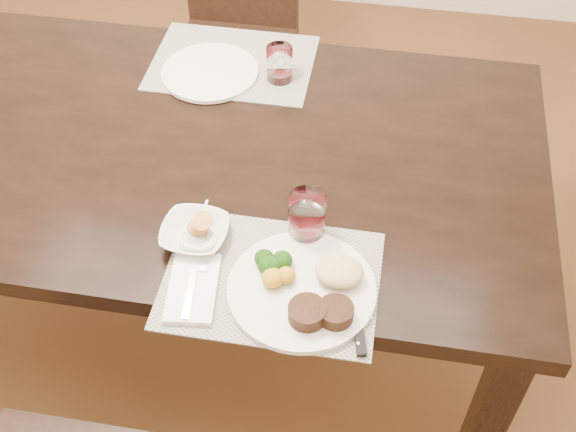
% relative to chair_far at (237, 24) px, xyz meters
% --- Properties ---
extents(ground_plane, '(4.50, 4.50, 0.00)m').
position_rel_chair_far_xyz_m(ground_plane, '(0.00, -0.93, -0.50)').
color(ground_plane, '#4D2B18').
rests_on(ground_plane, ground).
extents(dining_table, '(2.00, 1.00, 0.75)m').
position_rel_chair_far_xyz_m(dining_table, '(0.00, -0.93, 0.16)').
color(dining_table, black).
rests_on(dining_table, ground).
extents(chair_far, '(0.42, 0.42, 0.90)m').
position_rel_chair_far_xyz_m(chair_far, '(0.00, 0.00, 0.00)').
color(chair_far, black).
rests_on(chair_far, ground).
extents(placemat_near, '(0.46, 0.34, 0.00)m').
position_rel_chair_far_xyz_m(placemat_near, '(0.38, -1.33, 0.25)').
color(placemat_near, gray).
rests_on(placemat_near, dining_table).
extents(placemat_far, '(0.46, 0.34, 0.00)m').
position_rel_chair_far_xyz_m(placemat_far, '(0.13, -0.58, 0.25)').
color(placemat_far, gray).
rests_on(placemat_far, dining_table).
extents(dinner_plate, '(0.32, 0.32, 0.06)m').
position_rel_chair_far_xyz_m(dinner_plate, '(0.47, -1.35, 0.27)').
color(dinner_plate, silver).
rests_on(dinner_plate, placemat_near).
extents(napkin_fork, '(0.12, 0.19, 0.02)m').
position_rel_chair_far_xyz_m(napkin_fork, '(0.22, -1.38, 0.26)').
color(napkin_fork, white).
rests_on(napkin_fork, placemat_near).
extents(steak_knife, '(0.05, 0.23, 0.01)m').
position_rel_chair_far_xyz_m(steak_knife, '(0.58, -1.41, 0.26)').
color(steak_knife, white).
rests_on(steak_knife, placemat_near).
extents(cracker_bowl, '(0.15, 0.15, 0.07)m').
position_rel_chair_far_xyz_m(cracker_bowl, '(0.19, -1.24, 0.27)').
color(cracker_bowl, silver).
rests_on(cracker_bowl, placemat_near).
extents(sauce_ramekin, '(0.08, 0.13, 0.07)m').
position_rel_chair_far_xyz_m(sauce_ramekin, '(0.20, -1.27, 0.27)').
color(sauce_ramekin, silver).
rests_on(sauce_ramekin, placemat_near).
extents(wine_glass_near, '(0.08, 0.08, 0.12)m').
position_rel_chair_far_xyz_m(wine_glass_near, '(0.44, -1.19, 0.30)').
color(wine_glass_near, white).
rests_on(wine_glass_near, placemat_near).
extents(far_plate, '(0.27, 0.27, 0.01)m').
position_rel_chair_far_xyz_m(far_plate, '(0.08, -0.64, 0.26)').
color(far_plate, silver).
rests_on(far_plate, placemat_far).
extents(wine_glass_far, '(0.07, 0.07, 0.10)m').
position_rel_chair_far_xyz_m(wine_glass_far, '(0.27, -0.63, 0.30)').
color(wine_glass_far, white).
rests_on(wine_glass_far, placemat_far).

